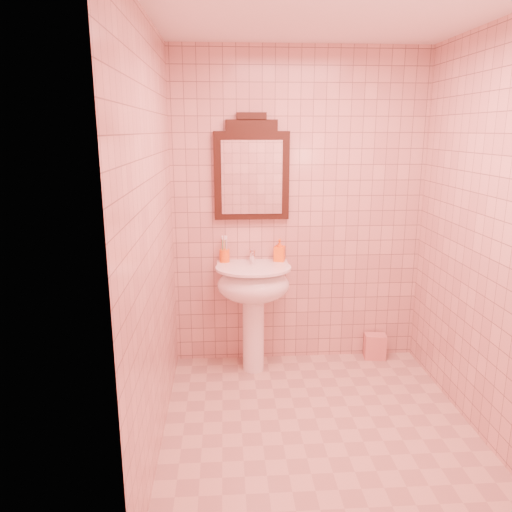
{
  "coord_description": "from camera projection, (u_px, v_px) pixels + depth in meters",
  "views": [
    {
      "loc": [
        -0.59,
        -2.81,
        1.88
      ],
      "look_at": [
        -0.37,
        0.55,
        1.03
      ],
      "focal_mm": 35.0,
      "sensor_mm": 36.0,
      "label": 1
    }
  ],
  "objects": [
    {
      "name": "faucet",
      "position": [
        252.0,
        255.0,
        3.94
      ],
      "size": [
        0.04,
        0.16,
        0.11
      ],
      "color": "white",
      "rests_on": "pedestal_sink"
    },
    {
      "name": "mirror",
      "position": [
        252.0,
        171.0,
        3.84
      ],
      "size": [
        0.58,
        0.06,
        0.81
      ],
      "color": "black",
      "rests_on": "back_wall"
    },
    {
      "name": "toothbrush_cup",
      "position": [
        225.0,
        255.0,
        3.94
      ],
      "size": [
        0.08,
        0.08,
        0.19
      ],
      "rotation": [
        0.0,
        0.0,
        -0.42
      ],
      "color": "orange",
      "rests_on": "pedestal_sink"
    },
    {
      "name": "soap_dispenser",
      "position": [
        280.0,
        250.0,
        3.96
      ],
      "size": [
        0.1,
        0.1,
        0.18
      ],
      "primitive_type": "imported",
      "rotation": [
        0.0,
        0.0,
        -0.3
      ],
      "color": "orange",
      "rests_on": "pedestal_sink"
    },
    {
      "name": "pedestal_sink",
      "position": [
        253.0,
        292.0,
        3.87
      ],
      "size": [
        0.58,
        0.58,
        0.86
      ],
      "color": "white",
      "rests_on": "floor"
    },
    {
      "name": "floor",
      "position": [
        319.0,
        430.0,
        3.21
      ],
      "size": [
        2.2,
        2.2,
        0.0
      ],
      "primitive_type": "plane",
      "color": "#C8A690",
      "rests_on": "ground"
    },
    {
      "name": "towel",
      "position": [
        375.0,
        346.0,
        4.21
      ],
      "size": [
        0.19,
        0.14,
        0.21
      ],
      "primitive_type": "cube",
      "rotation": [
        0.0,
        0.0,
        -0.12
      ],
      "color": "tan",
      "rests_on": "floor"
    },
    {
      "name": "back_wall",
      "position": [
        298.0,
        211.0,
        3.97
      ],
      "size": [
        2.0,
        0.02,
        2.5
      ],
      "primitive_type": "cube",
      "color": "#D9A297",
      "rests_on": "floor"
    }
  ]
}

